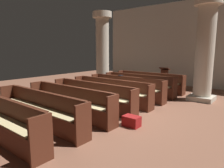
{
  "coord_description": "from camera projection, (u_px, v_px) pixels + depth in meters",
  "views": [
    {
      "loc": [
        3.84,
        -5.08,
        1.95
      ],
      "look_at": [
        -0.61,
        0.45,
        0.75
      ],
      "focal_mm": 32.54,
      "sensor_mm": 36.0,
      "label": 1
    }
  ],
  "objects": [
    {
      "name": "ground_plane",
      "position": [
        118.0,
        110.0,
        6.6
      ],
      "size": [
        19.2,
        19.2,
        0.0
      ],
      "primitive_type": "plane",
      "color": "brown"
    },
    {
      "name": "back_wall",
      "position": [
        186.0,
        44.0,
        10.9
      ],
      "size": [
        10.0,
        0.16,
        4.5
      ],
      "primitive_type": "cube",
      "color": "beige",
      "rests_on": "ground"
    },
    {
      "name": "pew_row_0",
      "position": [
        149.0,
        81.0,
        9.74
      ],
      "size": [
        3.4,
        0.46,
        0.87
      ],
      "color": "#562819",
      "rests_on": "ground"
    },
    {
      "name": "pew_row_1",
      "position": [
        138.0,
        84.0,
        8.99
      ],
      "size": [
        3.4,
        0.46,
        0.87
      ],
      "color": "#562819",
      "rests_on": "ground"
    },
    {
      "name": "pew_row_2",
      "position": [
        126.0,
        87.0,
        8.24
      ],
      "size": [
        3.4,
        0.47,
        0.87
      ],
      "color": "#562819",
      "rests_on": "ground"
    },
    {
      "name": "pew_row_3",
      "position": [
        111.0,
        90.0,
        7.49
      ],
      "size": [
        3.4,
        0.46,
        0.87
      ],
      "color": "#562819",
      "rests_on": "ground"
    },
    {
      "name": "pew_row_4",
      "position": [
        92.0,
        95.0,
        6.74
      ],
      "size": [
        3.4,
        0.46,
        0.87
      ],
      "color": "#562819",
      "rests_on": "ground"
    },
    {
      "name": "pew_row_5",
      "position": [
        69.0,
        100.0,
        5.99
      ],
      "size": [
        3.4,
        0.47,
        0.87
      ],
      "color": "#562819",
      "rests_on": "ground"
    },
    {
      "name": "pew_row_6",
      "position": [
        39.0,
        108.0,
        5.25
      ],
      "size": [
        3.4,
        0.46,
        0.87
      ],
      "color": "#562819",
      "rests_on": "ground"
    },
    {
      "name": "pillar_aisle_side",
      "position": [
        205.0,
        48.0,
        7.62
      ],
      "size": [
        0.97,
        0.97,
        3.86
      ],
      "color": "#B6AD9A",
      "rests_on": "ground"
    },
    {
      "name": "pillar_far_side",
      "position": [
        102.0,
        49.0,
        10.59
      ],
      "size": [
        0.97,
        0.97,
        3.86
      ],
      "color": "#B6AD9A",
      "rests_on": "ground"
    },
    {
      "name": "lectern",
      "position": [
        164.0,
        80.0,
        10.3
      ],
      "size": [
        0.48,
        0.45,
        1.08
      ],
      "color": "#492215",
      "rests_on": "ground"
    },
    {
      "name": "hymn_book",
      "position": [
        120.0,
        75.0,
        8.58
      ],
      "size": [
        0.15,
        0.2,
        0.02
      ],
      "primitive_type": "cube",
      "color": "black",
      "rests_on": "pew_row_2"
    },
    {
      "name": "kneeler_box_red",
      "position": [
        132.0,
        121.0,
        5.21
      ],
      "size": [
        0.43,
        0.29,
        0.27
      ],
      "primitive_type": "cube",
      "color": "maroon",
      "rests_on": "ground"
    }
  ]
}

